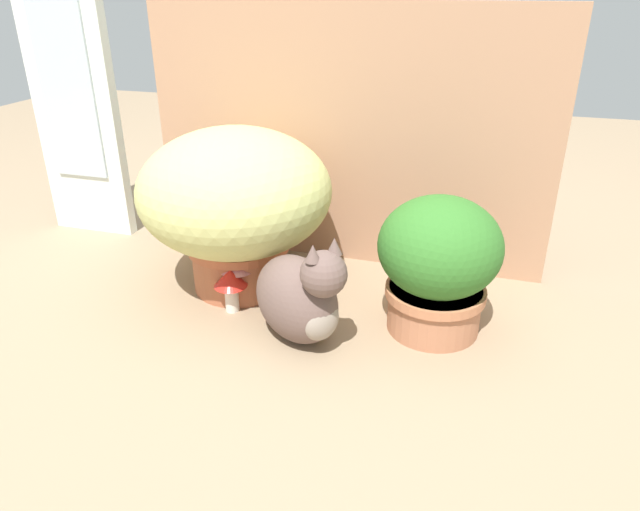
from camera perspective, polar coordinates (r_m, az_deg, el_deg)
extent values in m
plane|color=#937B5F|center=(1.54, -3.00, -6.96)|extent=(6.00, 6.00, 0.00)
cube|color=tan|center=(1.78, 2.52, 11.40)|extent=(1.24, 0.03, 0.78)
cube|color=white|center=(2.15, -23.17, 13.82)|extent=(0.31, 0.04, 0.92)
cube|color=silver|center=(2.13, -23.81, 14.85)|extent=(0.20, 0.01, 0.59)
cylinder|color=#AC5E3E|center=(1.71, -7.94, -0.76)|extent=(0.27, 0.27, 0.15)
cylinder|color=#B35C3C|center=(1.68, -8.07, 1.14)|extent=(0.29, 0.29, 0.02)
ellipsoid|color=#BEBF72|center=(1.62, -8.42, 6.31)|extent=(0.54, 0.54, 0.35)
cylinder|color=#B2704F|center=(1.52, 11.22, -5.11)|extent=(0.24, 0.24, 0.12)
cylinder|color=#BA724C|center=(1.50, 11.37, -3.50)|extent=(0.26, 0.26, 0.02)
ellipsoid|color=#316D26|center=(1.44, 11.80, 0.86)|extent=(0.31, 0.31, 0.25)
ellipsoid|color=brown|center=(1.44, -2.36, -4.32)|extent=(0.31, 0.29, 0.22)
ellipsoid|color=gray|center=(1.37, 0.02, -6.33)|extent=(0.12, 0.12, 0.11)
sphere|color=brown|center=(1.30, 0.37, -1.84)|extent=(0.15, 0.15, 0.11)
cone|color=brown|center=(1.29, 1.43, 0.95)|extent=(0.05, 0.05, 0.04)
cone|color=brown|center=(1.26, -0.71, 0.25)|extent=(0.05, 0.05, 0.04)
cylinder|color=brown|center=(1.58, -3.50, -4.93)|extent=(0.17, 0.14, 0.07)
cylinder|color=#EEE2C2|center=(1.63, -8.14, -3.07)|extent=(0.04, 0.04, 0.11)
cone|color=pink|center=(1.59, -8.31, -0.65)|extent=(0.10, 0.10, 0.05)
cylinder|color=silver|center=(1.60, -8.74, -4.19)|extent=(0.04, 0.04, 0.08)
cone|color=red|center=(1.57, -8.89, -2.20)|extent=(0.09, 0.09, 0.05)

